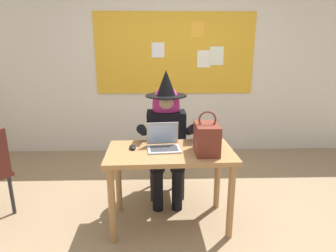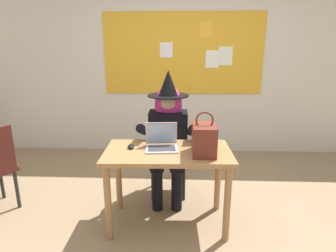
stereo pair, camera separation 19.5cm
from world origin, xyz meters
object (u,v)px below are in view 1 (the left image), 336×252
person_costumed (166,129)px  handbag (207,138)px  laptop (163,143)px  computer_mouse (133,147)px  desk_main (170,162)px  chair_at_desk (166,150)px

person_costumed → handbag: size_ratio=3.74×
laptop → computer_mouse: size_ratio=3.03×
desk_main → handbag: (0.32, -0.07, 0.25)m
person_costumed → computer_mouse: 0.60m
desk_main → chair_at_desk: size_ratio=1.29×
desk_main → handbag: 0.41m
desk_main → person_costumed: person_costumed is taller
handbag → laptop: bearing=161.6°
person_costumed → computer_mouse: person_costumed is taller
person_costumed → laptop: bearing=-5.0°
chair_at_desk → laptop: laptop is taller
desk_main → person_costumed: bearing=92.2°
computer_mouse → desk_main: bearing=-19.8°
chair_at_desk → handbag: (0.34, -0.74, 0.38)m
laptop → person_costumed: bearing=80.4°
laptop → handbag: 0.40m
chair_at_desk → handbag: size_ratio=2.38×
computer_mouse → chair_at_desk: bearing=51.0°
person_costumed → laptop: (-0.04, -0.49, 0.01)m
chair_at_desk → computer_mouse: 0.75m
chair_at_desk → laptop: size_ratio=2.85×
desk_main → handbag: size_ratio=3.06×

